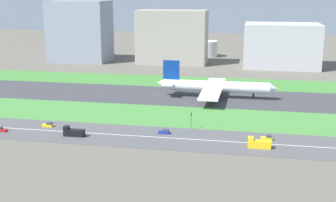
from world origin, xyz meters
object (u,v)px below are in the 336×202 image
traffic_light (191,120)px  office_tower (282,45)px  hangar_building (172,37)px  fuel_tank_centre (207,49)px  car_2 (164,132)px  car_1 (48,125)px  truck_1 (73,132)px  fuel_tank_west (173,47)px  car_0 (1,130)px  terminal_building (80,31)px  airliner (214,86)px  car_5 (267,138)px  truck_0 (259,144)px

traffic_light → office_tower: size_ratio=0.13×
traffic_light → hangar_building: hangar_building is taller
hangar_building → fuel_tank_centre: size_ratio=2.96×
car_2 → car_1: bearing=180.0°
truck_1 → fuel_tank_west: (-3.52, 237.00, 6.28)m
car_0 → car_1: size_ratio=1.00×
truck_1 → terminal_building: bearing=-69.2°
truck_1 → terminal_building: (-72.93, 192.00, 22.82)m
hangar_building → car_1: bearing=-96.2°
car_0 → fuel_tank_west: (28.18, 237.00, 7.03)m
fuel_tank_centre → car_0: bearing=-104.0°
airliner → car_5: bearing=-68.1°
truck_1 → car_0: (-31.70, 0.00, -0.75)m
car_1 → terminal_building: bearing=107.5°
car_2 → traffic_light: size_ratio=0.61×
truck_0 → traffic_light: traffic_light is taller
car_2 → truck_0: 38.76m
truck_1 → office_tower: bearing=-114.8°
car_0 → hangar_building: size_ratio=0.08×
hangar_building → fuel_tank_centre: bearing=62.8°
car_1 → fuel_tank_west: 227.43m
truck_1 → terminal_building: terminal_building is taller
airliner → hangar_building: hangar_building is taller
airliner → truck_1: bearing=-121.7°
airliner → car_0: 111.83m
fuel_tank_west → airliner: bearing=-72.0°
fuel_tank_west → fuel_tank_centre: size_ratio=1.29×
car_2 → car_5: size_ratio=1.00×
office_tower → car_0: bearing=-122.1°
car_0 → traffic_light: traffic_light is taller
car_2 → office_tower: 190.46m
car_1 → truck_0: 88.52m
car_2 → traffic_light: traffic_light is taller
airliner → fuel_tank_west: 167.23m
airliner → traffic_light: size_ratio=9.03×
car_0 → terminal_building: size_ratio=0.09×
car_5 → terminal_building: size_ratio=0.09×
truck_1 → car_2: bearing=-164.0°
traffic_light → fuel_tank_centre: (-17.36, 219.01, 2.59)m
car_2 → car_0: bearing=-171.5°
car_5 → fuel_tank_centre: size_ratio=0.24×
car_1 → car_2: 50.51m
truck_1 → truck_0: 72.30m
truck_0 → traffic_light: size_ratio=1.17×
terminal_building → office_tower: 161.95m
car_0 → fuel_tank_centre: size_ratio=0.24×
office_tower → fuel_tank_west: office_tower is taller
terminal_building → fuel_tank_centre: terminal_building is taller
truck_1 → car_2: truck_1 is taller
airliner → car_1: size_ratio=14.77×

